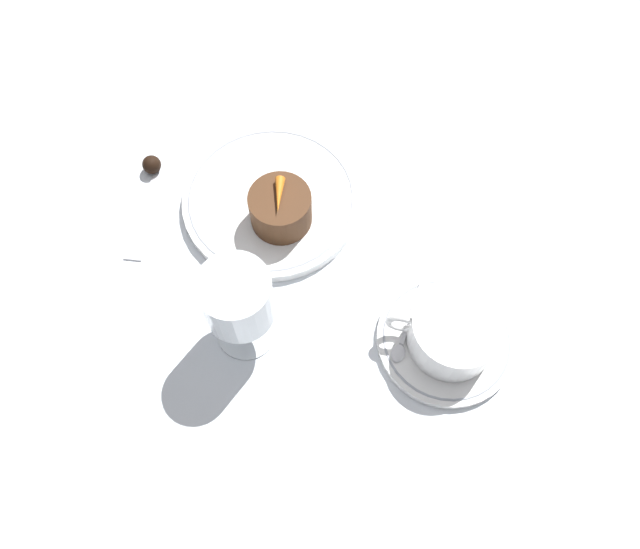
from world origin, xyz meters
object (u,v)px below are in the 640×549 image
at_px(fork, 147,206).
at_px(dessert_cake, 280,209).
at_px(wine_glass, 238,301).
at_px(dinner_plate, 273,200).
at_px(coffee_cup, 453,332).

distance_m(fork, dessert_cake, 0.18).
xyz_separation_m(wine_glass, fork, (0.16, -0.14, -0.09)).
bearing_deg(fork, wine_glass, 138.60).
bearing_deg(dinner_plate, coffee_cup, 147.25).
relative_size(dinner_plate, dessert_cake, 2.97).
bearing_deg(fork, dinner_plate, -168.45).
xyz_separation_m(coffee_cup, wine_glass, (0.23, 0.02, 0.05)).
xyz_separation_m(dinner_plate, coffee_cup, (-0.23, 0.15, 0.03)).
bearing_deg(dessert_cake, dinner_plate, -59.56).
relative_size(dinner_plate, fork, 1.12).
xyz_separation_m(dinner_plate, fork, (0.16, 0.03, -0.01)).
bearing_deg(wine_glass, dinner_plate, -88.47).
bearing_deg(wine_glass, dessert_cake, -94.72).
height_order(wine_glass, dessert_cake, wine_glass).
xyz_separation_m(wine_glass, dessert_cake, (-0.01, -0.15, -0.05)).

